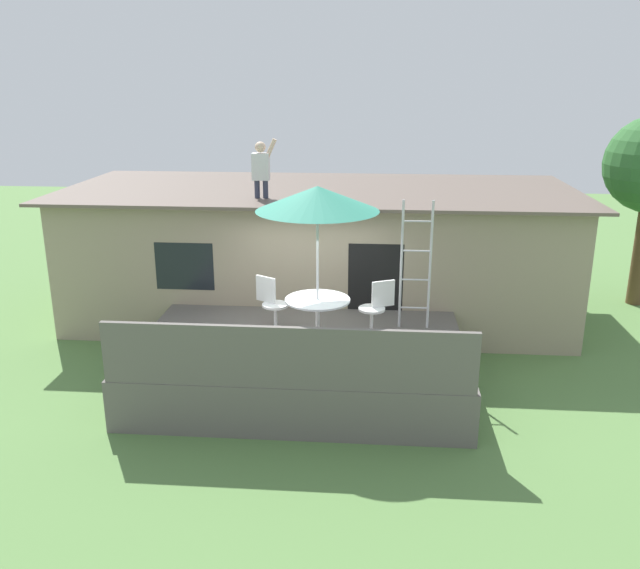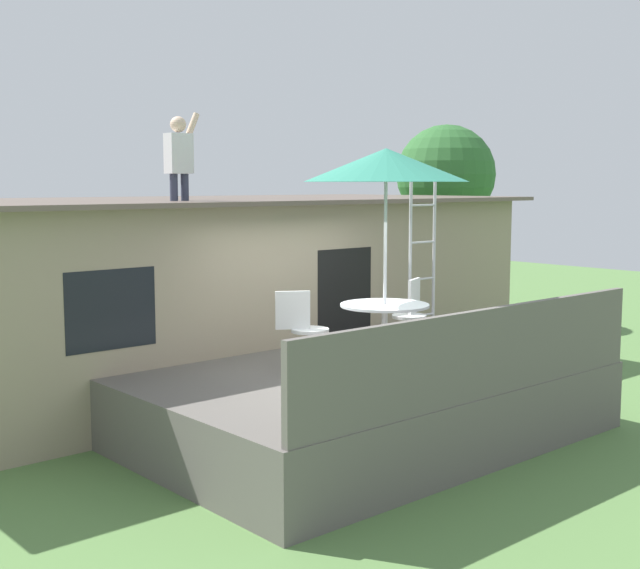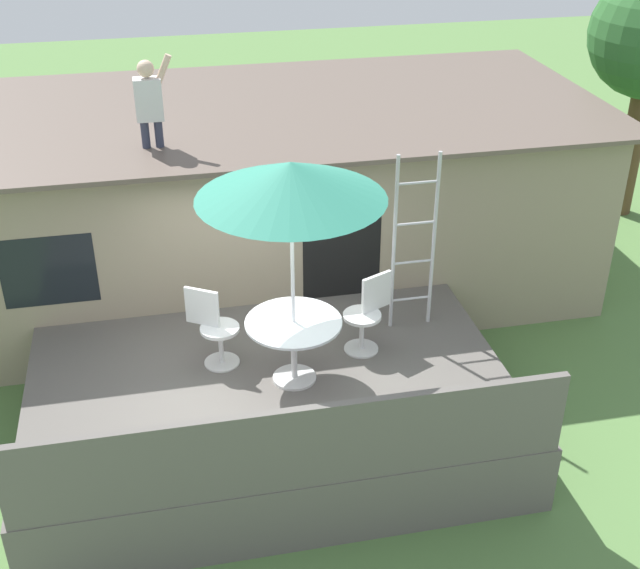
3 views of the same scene
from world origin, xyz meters
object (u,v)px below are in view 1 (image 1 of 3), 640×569
person_figure (261,166)px  patio_chair_left (272,304)px  patio_table (318,308)px  step_ladder (416,265)px  patio_umbrella (317,199)px  patio_chair_right (376,309)px

person_figure → patio_chair_left: person_figure is taller
patio_table → step_ladder: 1.86m
patio_umbrella → patio_chair_right: bearing=25.1°
patio_umbrella → person_figure: 2.70m
person_figure → patio_umbrella: bearing=-62.3°
step_ladder → person_figure: person_figure is taller
patio_umbrella → step_ladder: size_ratio=1.15×
patio_chair_right → patio_umbrella: bearing=-0.0°
person_figure → patio_chair_left: 2.84m
patio_table → person_figure: bearing=117.7°
patio_umbrella → step_ladder: bearing=27.9°
patio_umbrella → step_ladder: (1.58, 0.83, -1.25)m
step_ladder → person_figure: size_ratio=1.98×
patio_table → patio_chair_right: size_ratio=1.13×
person_figure → patio_chair_right: size_ratio=1.21×
person_figure → patio_chair_left: (0.44, -1.88, -2.07)m
patio_chair_right → step_ladder: bearing=-173.5°
step_ladder → patio_chair_left: step_ladder is taller
patio_chair_left → patio_chair_right: (1.74, -0.07, 0.00)m
patio_table → patio_chair_left: patio_chair_left is taller
patio_table → step_ladder: (1.58, 0.83, 0.51)m
person_figure → patio_chair_right: person_figure is taller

